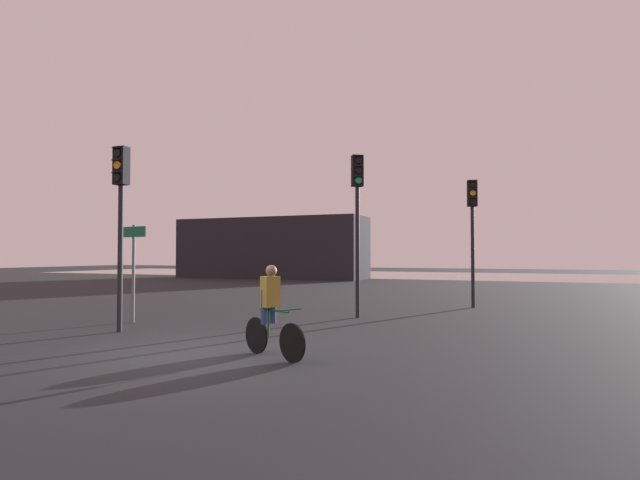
# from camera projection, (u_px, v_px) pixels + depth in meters

# --- Properties ---
(ground_plane) EXTENTS (120.00, 120.00, 0.00)m
(ground_plane) POSITION_uv_depth(u_px,v_px,m) (190.00, 354.00, 9.01)
(ground_plane) COLOR black
(water_strip) EXTENTS (80.00, 16.00, 0.01)m
(water_strip) POSITION_uv_depth(u_px,v_px,m) (454.00, 276.00, 42.82)
(water_strip) COLOR #9E937F
(water_strip) RESTS_ON ground
(distant_building) EXTENTS (14.76, 4.00, 4.59)m
(distant_building) POSITION_uv_depth(u_px,v_px,m) (271.00, 248.00, 38.34)
(distant_building) COLOR black
(distant_building) RESTS_ON ground
(traffic_light_center) EXTENTS (0.40, 0.42, 4.67)m
(traffic_light_center) POSITION_uv_depth(u_px,v_px,m) (357.00, 205.00, 14.32)
(traffic_light_center) COLOR black
(traffic_light_center) RESTS_ON ground
(traffic_light_near_left) EXTENTS (0.32, 0.34, 4.34)m
(traffic_light_near_left) POSITION_uv_depth(u_px,v_px,m) (121.00, 203.00, 11.70)
(traffic_light_near_left) COLOR black
(traffic_light_near_left) RESTS_ON ground
(traffic_light_far_right) EXTENTS (0.37, 0.39, 4.35)m
(traffic_light_far_right) POSITION_uv_depth(u_px,v_px,m) (472.00, 219.00, 17.03)
(traffic_light_far_right) COLOR black
(traffic_light_far_right) RESTS_ON ground
(direction_sign_post) EXTENTS (1.09, 0.23, 2.60)m
(direction_sign_post) POSITION_uv_depth(u_px,v_px,m) (133.00, 259.00, 13.31)
(direction_sign_post) COLOR slate
(direction_sign_post) RESTS_ON ground
(cyclist) EXTENTS (1.55, 0.82, 1.62)m
(cyclist) POSITION_uv_depth(u_px,v_px,m) (271.00, 311.00, 8.76)
(cyclist) COLOR black
(cyclist) RESTS_ON ground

